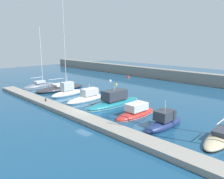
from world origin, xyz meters
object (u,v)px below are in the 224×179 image
(mooring_buoy_white, at_px, (110,81))
(motorboat_white_third, at_px, (67,92))
(sailboat_sand_eighth, at_px, (222,136))
(mooring_buoy_red, at_px, (128,77))
(motorboat_teal_fifth, at_px, (115,101))
(sailboat_charcoal_second, at_px, (61,88))
(sailboat_slate_nearest, at_px, (40,86))
(motorboat_navy_seventh, at_px, (164,122))
(dock_bollard, at_px, (46,100))
(motorboat_red_sixth, at_px, (136,113))
(mooring_buoy_yellow, at_px, (116,85))
(motorboat_ivory_fourth, at_px, (87,97))

(mooring_buoy_white, bearing_deg, motorboat_white_third, -71.16)
(mooring_buoy_white, bearing_deg, sailboat_sand_eighth, -25.76)
(mooring_buoy_red, bearing_deg, motorboat_teal_fifth, -52.99)
(sailboat_charcoal_second, bearing_deg, sailboat_slate_nearest, 109.32)
(sailboat_slate_nearest, relative_size, motorboat_navy_seventh, 2.02)
(sailboat_slate_nearest, xyz_separation_m, motorboat_white_third, (9.93, 0.06, 0.38))
(sailboat_sand_eighth, height_order, mooring_buoy_red, sailboat_sand_eighth)
(motorboat_teal_fifth, xyz_separation_m, sailboat_sand_eighth, (15.62, -1.11, -0.22))
(sailboat_slate_nearest, relative_size, sailboat_sand_eighth, 0.93)
(sailboat_sand_eighth, distance_m, mooring_buoy_white, 34.12)
(sailboat_sand_eighth, height_order, dock_bollard, sailboat_sand_eighth)
(motorboat_red_sixth, bearing_deg, sailboat_slate_nearest, 92.19)
(mooring_buoy_yellow, xyz_separation_m, mooring_buoy_white, (-4.40, 2.48, 0.00))
(motorboat_teal_fifth, relative_size, motorboat_red_sixth, 1.44)
(motorboat_navy_seventh, relative_size, dock_bollard, 14.13)
(sailboat_slate_nearest, height_order, mooring_buoy_red, sailboat_slate_nearest)
(motorboat_white_third, height_order, mooring_buoy_white, motorboat_white_third)
(motorboat_teal_fifth, xyz_separation_m, mooring_buoy_white, (-15.11, 13.71, -0.54))
(motorboat_white_third, xyz_separation_m, mooring_buoy_white, (-5.27, 15.44, -0.71))
(motorboat_ivory_fourth, distance_m, motorboat_teal_fifth, 5.04)
(motorboat_teal_fifth, distance_m, mooring_buoy_red, 26.05)
(motorboat_red_sixth, bearing_deg, motorboat_white_third, 92.39)
(mooring_buoy_yellow, bearing_deg, motorboat_red_sixth, -38.45)
(motorboat_teal_fifth, distance_m, sailboat_sand_eighth, 15.66)
(sailboat_slate_nearest, relative_size, sailboat_charcoal_second, 0.62)
(mooring_buoy_white, bearing_deg, motorboat_ivory_fourth, -55.78)
(sailboat_charcoal_second, distance_m, sailboat_sand_eighth, 30.39)
(sailboat_charcoal_second, height_order, motorboat_red_sixth, sailboat_charcoal_second)
(mooring_buoy_red, bearing_deg, mooring_buoy_white, -85.42)
(motorboat_ivory_fourth, bearing_deg, dock_bollard, 157.81)
(mooring_buoy_yellow, bearing_deg, mooring_buoy_red, 117.43)
(motorboat_red_sixth, relative_size, dock_bollard, 15.66)
(motorboat_red_sixth, bearing_deg, sailboat_charcoal_second, 87.46)
(motorboat_navy_seventh, xyz_separation_m, sailboat_sand_eighth, (5.57, 1.31, -0.24))
(motorboat_white_third, bearing_deg, motorboat_teal_fifth, -81.56)
(motorboat_red_sixth, xyz_separation_m, sailboat_sand_eighth, (10.29, 0.40, -0.04))
(motorboat_navy_seventh, distance_m, mooring_buoy_yellow, 24.85)
(motorboat_white_third, distance_m, dock_bollard, 6.16)
(sailboat_sand_eighth, height_order, mooring_buoy_white, sailboat_sand_eighth)
(sailboat_slate_nearest, height_order, motorboat_teal_fifth, sailboat_slate_nearest)
(sailboat_sand_eighth, bearing_deg, mooring_buoy_yellow, 62.63)
(motorboat_navy_seventh, height_order, mooring_buoy_yellow, motorboat_navy_seventh)
(motorboat_navy_seventh, bearing_deg, dock_bollard, 108.52)
(motorboat_white_third, xyz_separation_m, sailboat_sand_eighth, (25.46, 0.62, -0.38))
(sailboat_charcoal_second, bearing_deg, sailboat_sand_eighth, -91.55)
(mooring_buoy_yellow, bearing_deg, sailboat_sand_eighth, -25.11)
(sailboat_slate_nearest, xyz_separation_m, sailboat_charcoal_second, (5.01, 1.72, 0.08))
(motorboat_red_sixth, height_order, mooring_buoy_red, motorboat_red_sixth)
(motorboat_red_sixth, height_order, sailboat_sand_eighth, sailboat_sand_eighth)
(motorboat_white_third, relative_size, sailboat_sand_eighth, 0.47)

